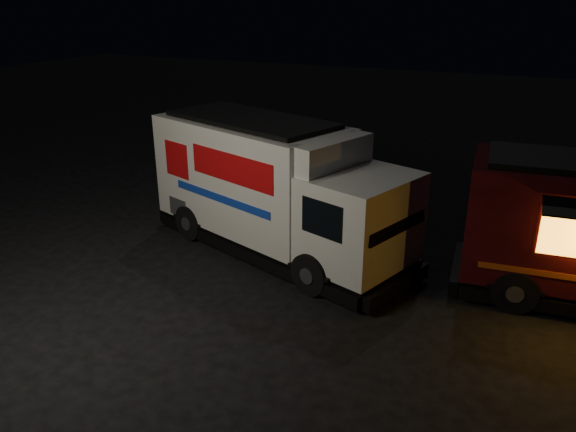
# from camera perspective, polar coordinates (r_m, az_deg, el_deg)

# --- Properties ---
(ground) EXTENTS (80.00, 80.00, 0.00)m
(ground) POSITION_cam_1_polar(r_m,az_deg,el_deg) (12.40, -4.72, -7.83)
(ground) COLOR black
(ground) RESTS_ON ground
(white_truck) EXTENTS (7.65, 4.65, 3.28)m
(white_truck) POSITION_cam_1_polar(r_m,az_deg,el_deg) (13.73, -0.92, 2.74)
(white_truck) COLOR silver
(white_truck) RESTS_ON ground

